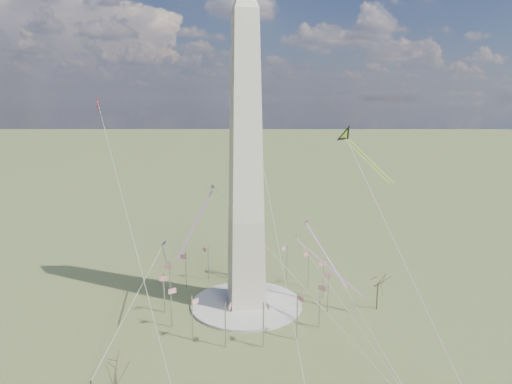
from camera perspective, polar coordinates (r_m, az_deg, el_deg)
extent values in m
plane|color=brown|center=(152.64, -1.21, -13.96)|extent=(2000.00, 2000.00, 0.00)
cylinder|color=#B5B3A5|center=(152.47, -1.21, -13.83)|extent=(36.00, 36.00, 0.80)
cylinder|color=#B1B3B8|center=(156.20, 8.39, -10.86)|extent=(0.36, 0.36, 13.00)
cube|color=red|center=(155.41, 8.28, -8.88)|extent=(2.40, 0.08, 1.50)
cylinder|color=#B1B3B8|center=(164.33, 6.55, -9.65)|extent=(0.36, 0.36, 13.00)
cube|color=red|center=(163.42, 6.30, -7.79)|extent=(2.25, 0.99, 1.50)
cylinder|color=#B1B3B8|center=(170.36, 3.85, -8.82)|extent=(0.36, 0.36, 13.00)
cube|color=red|center=(169.20, 3.49, -7.05)|extent=(1.75, 1.75, 1.50)
cylinder|color=#B1B3B8|center=(173.64, 0.65, -8.39)|extent=(0.36, 0.36, 13.00)
cube|color=red|center=(172.13, 0.22, -6.70)|extent=(0.99, 2.25, 1.50)
cylinder|color=#B1B3B8|center=(173.82, -2.74, -8.38)|extent=(0.36, 0.36, 13.00)
cube|color=red|center=(171.91, -3.18, -6.75)|extent=(0.08, 2.40, 1.50)
cylinder|color=#B1B3B8|center=(170.89, -5.97, -8.79)|extent=(0.36, 0.36, 13.00)
cube|color=red|center=(168.55, -6.41, -7.18)|extent=(0.99, 2.25, 1.50)
cylinder|color=#B1B3B8|center=(165.14, -8.74, -9.61)|extent=(0.36, 0.36, 13.00)
cube|color=red|center=(162.42, -9.11, -7.99)|extent=(1.75, 1.75, 1.50)
cylinder|color=#B1B3B8|center=(157.21, -10.68, -10.79)|extent=(0.36, 0.36, 13.00)
cube|color=red|center=(154.16, -10.94, -9.15)|extent=(2.25, 0.99, 1.50)
cylinder|color=#B1B3B8|center=(148.06, -11.41, -12.28)|extent=(0.36, 0.36, 13.00)
cube|color=red|center=(144.81, -11.50, -10.56)|extent=(2.40, 0.08, 1.50)
cylinder|color=#B1B3B8|center=(138.99, -10.57, -13.89)|extent=(0.36, 0.36, 13.00)
cube|color=red|center=(135.70, -10.43, -12.08)|extent=(2.25, 0.99, 1.50)
cylinder|color=#B1B3B8|center=(131.52, -7.96, -15.35)|extent=(0.36, 0.36, 13.00)
cube|color=red|center=(128.42, -7.58, -13.40)|extent=(1.75, 1.75, 1.50)
cylinder|color=#B1B3B8|center=(127.16, -3.85, -16.25)|extent=(0.36, 0.36, 13.00)
cube|color=red|center=(124.47, -3.29, -14.16)|extent=(0.99, 2.25, 1.50)
cylinder|color=#B1B3B8|center=(126.92, 0.92, -16.28)|extent=(0.36, 0.36, 13.00)
cube|color=red|center=(124.78, 1.53, -14.08)|extent=(0.08, 2.40, 1.50)
cylinder|color=#B1B3B8|center=(130.84, 5.15, -15.43)|extent=(0.36, 0.36, 13.00)
cube|color=red|center=(129.27, 5.65, -13.18)|extent=(0.99, 2.25, 1.50)
cylinder|color=#B1B3B8|center=(138.02, 7.94, -13.99)|extent=(0.36, 0.36, 13.00)
cube|color=red|center=(136.91, 8.24, -11.78)|extent=(1.75, 1.75, 1.50)
cylinder|color=#B1B3B8|center=(146.99, 8.96, -12.37)|extent=(0.36, 0.36, 13.00)
cube|color=red|center=(146.14, 9.05, -10.26)|extent=(2.25, 0.99, 1.50)
cylinder|color=#4F3E30|center=(153.18, 14.92, -12.46)|extent=(0.42, 0.42, 8.83)
imported|color=gray|center=(120.99, -19.95, -21.64)|extent=(1.04, 0.93, 1.77)
cube|color=orange|center=(146.46, 14.12, 3.88)|extent=(9.12, 15.00, 12.04)
cube|color=orange|center=(144.65, 13.63, 3.81)|extent=(9.12, 15.00, 12.04)
cube|color=navy|center=(151.45, -11.45, -6.32)|extent=(1.75, 2.73, 2.17)
cube|color=#F25026|center=(152.57, -11.39, -7.60)|extent=(1.59, 2.52, 7.48)
cube|color=#F25026|center=(137.70, 8.76, -7.81)|extent=(6.20, 19.93, 12.87)
cube|color=#F25026|center=(132.48, -7.55, -3.85)|extent=(12.27, 20.13, 14.43)
cube|color=#F25026|center=(149.70, 9.20, -9.32)|extent=(17.13, 16.48, 14.51)
cube|color=red|center=(170.27, -19.24, 10.78)|extent=(1.25, 1.86, 1.68)
cube|color=red|center=(170.29, -19.20, 10.16)|extent=(0.61, 1.45, 3.84)
cube|color=white|center=(180.67, -0.51, 10.46)|extent=(1.30, 2.11, 1.86)
cube|color=white|center=(180.73, -0.51, 9.81)|extent=(0.70, 1.59, 4.26)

